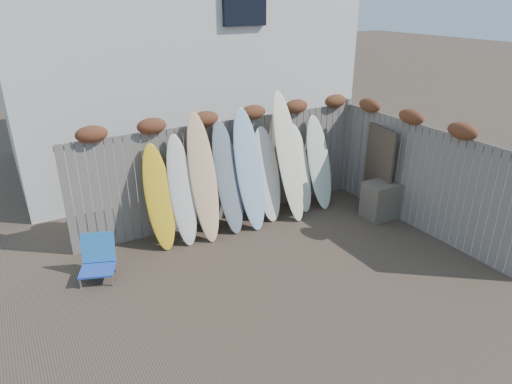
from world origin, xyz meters
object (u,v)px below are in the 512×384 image
wooden_crate (381,200)px  lattice_panel (376,167)px  surfboard_0 (159,197)px  beach_chair (98,258)px

wooden_crate → lattice_panel: (0.24, 0.47, 0.51)m
surfboard_0 → lattice_panel: bearing=-7.1°
lattice_panel → surfboard_0: (-4.42, 0.68, 0.04)m
lattice_panel → surfboard_0: bearing=-176.1°
beach_chair → lattice_panel: lattice_panel is taller
beach_chair → lattice_panel: 5.68m
beach_chair → surfboard_0: 1.45m
beach_chair → wooden_crate: bearing=-6.9°
wooden_crate → surfboard_0: 4.38m
wooden_crate → surfboard_0: bearing=164.7°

